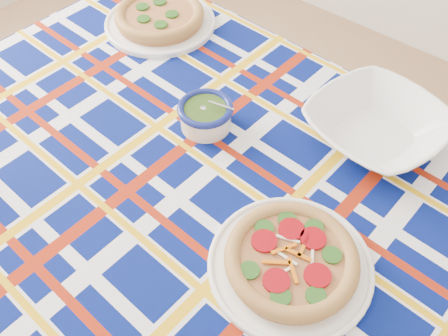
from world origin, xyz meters
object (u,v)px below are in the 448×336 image
Objects in this scene: dining_table at (228,227)px; main_focaccia_plate at (291,259)px; pesto_bowl at (206,114)px; serving_bowl at (377,126)px.

dining_table is 5.41× the size of main_focaccia_plate.
main_focaccia_plate is 0.41m from pesto_bowl.
dining_table is 0.41m from serving_bowl.
serving_bowl is at bearing 71.96° from dining_table.
main_focaccia_plate is at bearing -26.51° from pesto_bowl.
serving_bowl reaches higher than dining_table.
main_focaccia_plate is at bearing -9.55° from dining_table.
serving_bowl is at bearing 34.07° from pesto_bowl.
serving_bowl is (0.32, 0.22, -0.00)m from pesto_bowl.
pesto_bowl is at bearing 144.51° from dining_table.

